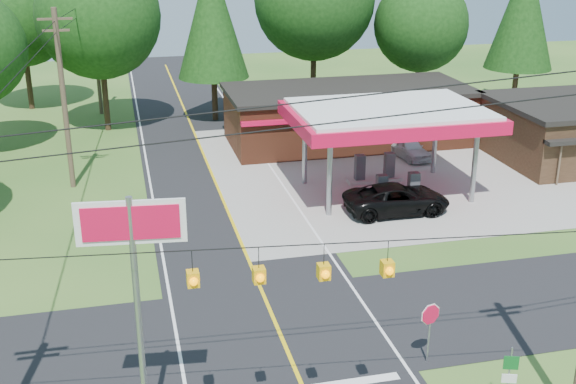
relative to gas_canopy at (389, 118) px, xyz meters
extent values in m
plane|color=#315D20|center=(-9.00, -13.00, -4.27)|extent=(120.00, 120.00, 0.00)
cube|color=black|center=(-9.00, -13.00, -4.26)|extent=(8.00, 120.00, 0.02)
cube|color=black|center=(-9.00, -13.00, -4.25)|extent=(70.00, 7.00, 0.02)
cube|color=yellow|center=(-9.00, -13.00, -4.24)|extent=(0.15, 110.00, 0.00)
cylinder|color=gray|center=(-4.00, -2.50, -2.17)|extent=(0.28, 0.28, 4.20)
cylinder|color=gray|center=(-4.00, 2.50, -2.17)|extent=(0.28, 0.28, 4.20)
cylinder|color=gray|center=(4.00, -2.50, -2.17)|extent=(0.28, 0.28, 4.20)
cylinder|color=gray|center=(4.00, 2.50, -2.17)|extent=(0.28, 0.28, 4.20)
cube|color=red|center=(0.00, 0.00, 0.08)|extent=(10.60, 7.40, 0.70)
cube|color=white|center=(0.00, 0.00, 0.48)|extent=(10.00, 7.00, 0.25)
cube|color=#9E9B93|center=(0.00, -1.80, -4.14)|extent=(3.20, 0.90, 0.22)
cube|color=#3F3F44|center=(-0.90, -1.80, -3.32)|extent=(0.55, 0.45, 1.50)
cube|color=#3F3F44|center=(0.90, -1.80, -3.32)|extent=(0.55, 0.45, 1.50)
cube|color=#9E9B93|center=(0.00, 1.80, -4.14)|extent=(3.20, 0.90, 0.22)
cube|color=#3F3F44|center=(-0.90, 1.80, -3.32)|extent=(0.55, 0.45, 1.50)
cube|color=#3F3F44|center=(0.90, 1.80, -3.32)|extent=(0.55, 0.45, 1.50)
cube|color=brown|center=(1.00, 10.00, -2.52)|extent=(16.00, 7.00, 3.50)
cube|color=black|center=(1.00, 10.00, -0.62)|extent=(16.40, 7.40, 0.30)
cube|color=red|center=(1.00, 6.40, -1.57)|extent=(16.00, 0.50, 0.25)
cylinder|color=#473828|center=(-17.00, 5.00, 0.73)|extent=(0.30, 0.30, 10.00)
cube|color=#473828|center=(-17.00, 5.00, 5.13)|extent=(1.80, 0.12, 0.12)
cube|color=#473828|center=(-17.00, 5.00, 4.53)|extent=(1.40, 0.12, 0.12)
cylinder|color=#473828|center=(-15.50, 22.00, 0.48)|extent=(0.30, 0.30, 9.50)
cube|color=#EDA70C|center=(-12.55, -18.70, 1.23)|extent=(0.32, 0.32, 0.42)
cube|color=#EDA70C|center=(-10.85, -18.90, 1.23)|extent=(0.32, 0.32, 0.42)
cube|color=#EDA70C|center=(-9.15, -19.10, 1.23)|extent=(0.32, 0.32, 0.42)
cube|color=#EDA70C|center=(-7.45, -19.30, 1.23)|extent=(0.32, 0.32, 0.42)
cylinder|color=#332316|center=(-15.00, 17.00, -1.93)|extent=(0.44, 0.44, 4.68)
sphere|color=black|center=(-15.00, 17.00, 3.79)|extent=(8.58, 8.58, 8.58)
cylinder|color=#332316|center=(-7.00, 18.00, -2.11)|extent=(0.44, 0.44, 4.32)
cone|color=black|center=(-7.00, 18.00, 3.53)|extent=(5.28, 5.28, 9.00)
cylinder|color=#332316|center=(1.00, 19.00, -1.75)|extent=(0.44, 0.44, 5.04)
cylinder|color=#332316|center=(9.00, 17.00, -2.29)|extent=(0.44, 0.44, 3.96)
sphere|color=black|center=(9.00, 17.00, 2.55)|extent=(7.26, 7.26, 7.26)
cylinder|color=#332316|center=(17.00, 16.00, -2.11)|extent=(0.44, 0.44, 4.32)
cone|color=black|center=(17.00, 16.00, 3.53)|extent=(5.28, 5.28, 9.00)
cylinder|color=#332316|center=(-21.00, 25.00, -2.11)|extent=(0.44, 0.44, 4.32)
sphere|color=black|center=(-21.00, 25.00, 3.17)|extent=(7.92, 7.92, 7.92)
imported|color=black|center=(-0.50, -3.00, -3.51)|extent=(5.48, 5.48, 1.52)
imported|color=silver|center=(3.71, 5.64, -3.63)|extent=(4.25, 4.25, 1.28)
cylinder|color=gray|center=(-14.00, -18.00, -0.45)|extent=(0.18, 0.18, 7.63)
cube|color=white|center=(-14.00, -18.00, 2.66)|extent=(2.83, 0.38, 1.20)
cube|color=red|center=(-14.00, -18.05, 2.66)|extent=(2.49, 0.33, 0.92)
cylinder|color=gray|center=(-4.50, -16.05, -3.18)|extent=(0.07, 0.07, 2.17)
cylinder|color=gray|center=(-3.20, -19.00, -3.15)|extent=(0.06, 0.06, 2.23)
cube|color=#0C591E|center=(-3.20, -19.04, -2.55)|extent=(0.44, 0.17, 0.46)
cube|color=white|center=(-3.20, -19.04, -3.11)|extent=(0.44, 0.17, 0.30)
camera|label=1|loc=(-14.02, -35.49, 9.84)|focal=45.00mm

